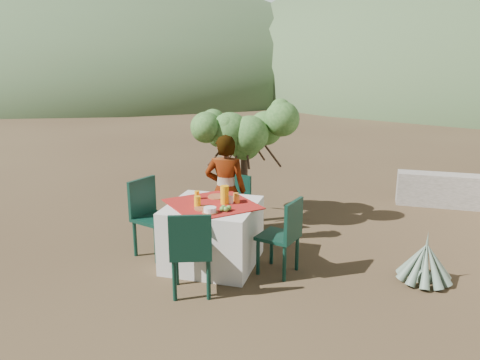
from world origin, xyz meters
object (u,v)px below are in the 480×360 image
object	(u,v)px
table	(213,234)
chair_far	(235,202)
chair_right	(284,233)
person	(226,191)
juice_pitcher	(225,195)
chair_left	(150,213)
agave	(425,263)
shrub_tree	(248,138)
chair_near	(191,250)

from	to	relation	value
table	chair_far	distance (m)	1.04
chair_right	person	bearing A→B (deg)	-111.03
person	juice_pitcher	distance (m)	0.63
chair_left	juice_pitcher	distance (m)	1.06
table	chair_left	size ratio (longest dim) A/B	1.35
chair_left	person	xyz separation A→B (m)	(0.83, 0.54, 0.21)
chair_left	juice_pitcher	xyz separation A→B (m)	(1.01, -0.05, 0.33)
agave	person	bearing A→B (deg)	170.01
juice_pitcher	chair_left	bearing A→B (deg)	177.09
agave	chair_far	bearing A→B (deg)	161.02
chair_right	shrub_tree	xyz separation A→B (m)	(-0.85, 1.62, 0.78)
chair_far	chair_near	xyz separation A→B (m)	(0.07, -1.84, 0.05)
chair_near	chair_right	distance (m)	1.13
chair_left	person	distance (m)	1.01
chair_near	agave	size ratio (longest dim) A/B	1.43
chair_far	shrub_tree	xyz separation A→B (m)	(0.05, 0.54, 0.82)
person	agave	xyz separation A→B (m)	(2.45, -0.43, -0.52)
juice_pitcher	chair_near	bearing A→B (deg)	-96.65
table	chair_left	world-z (taller)	chair_left
person	chair_right	bearing A→B (deg)	135.90
agave	chair_near	bearing A→B (deg)	-157.14
shrub_tree	juice_pitcher	distance (m)	1.59
chair_left	table	bearing A→B (deg)	-77.38
chair_far	shrub_tree	size ratio (longest dim) A/B	0.52
person	shrub_tree	distance (m)	1.09
chair_far	chair_right	bearing A→B (deg)	-33.90
chair_far	agave	distance (m)	2.60
chair_near	juice_pitcher	size ratio (longest dim) A/B	4.29
juice_pitcher	table	bearing A→B (deg)	-166.07
chair_near	chair_far	bearing A→B (deg)	-107.37
chair_left	chair_near	bearing A→B (deg)	-116.34
chair_left	chair_right	distance (m)	1.74
chair_left	shrub_tree	size ratio (longest dim) A/B	0.60
chair_near	shrub_tree	size ratio (longest dim) A/B	0.57
table	chair_right	distance (m)	0.89
chair_far	agave	size ratio (longest dim) A/B	1.29
table	chair_left	distance (m)	0.88
chair_left	shrub_tree	world-z (taller)	shrub_tree
person	table	bearing A→B (deg)	85.00
chair_left	shrub_tree	distance (m)	1.89
chair_near	chair_left	xyz separation A→B (m)	(-0.91, 0.90, 0.02)
table	shrub_tree	size ratio (longest dim) A/B	0.80
person	juice_pitcher	world-z (taller)	person
chair_near	person	world-z (taller)	person
shrub_tree	person	bearing A→B (deg)	-93.57
chair_near	chair_left	world-z (taller)	chair_left
chair_near	person	bearing A→B (deg)	-106.49
person	agave	bearing A→B (deg)	162.45
table	juice_pitcher	distance (m)	0.51
agave	juice_pitcher	bearing A→B (deg)	-176.08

